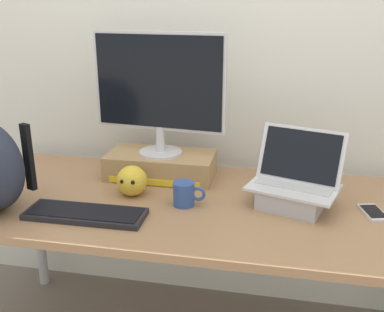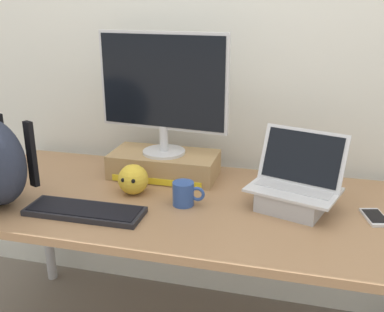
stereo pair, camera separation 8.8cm
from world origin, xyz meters
The scene contains 9 objects.
back_wall centered at (0.00, 0.49, 1.30)m, with size 7.00×0.10×2.60m, color silver.
desk centered at (0.00, 0.00, 0.65)m, with size 1.86×0.78×0.71m.
toner_box_yellow centered at (-0.18, 0.22, 0.76)m, with size 0.45×0.23×0.10m.
desktop_monitor centered at (-0.18, 0.22, 1.09)m, with size 0.56×0.18×0.50m.
open_laptop centered at (0.37, 0.03, 0.77)m, with size 0.36×0.30×0.28m.
external_keyboard centered at (-0.34, -0.20, 0.72)m, with size 0.43×0.15×0.02m.
coffee_mug centered at (-0.02, -0.04, 0.76)m, with size 0.12×0.08×0.09m.
cell_phone centered at (0.66, 0.02, 0.72)m, with size 0.10×0.14×0.01m.
plush_toy centered at (-0.24, 0.01, 0.77)m, with size 0.12×0.12×0.12m.
Camera 2 is at (0.39, -1.50, 1.43)m, focal length 41.85 mm.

